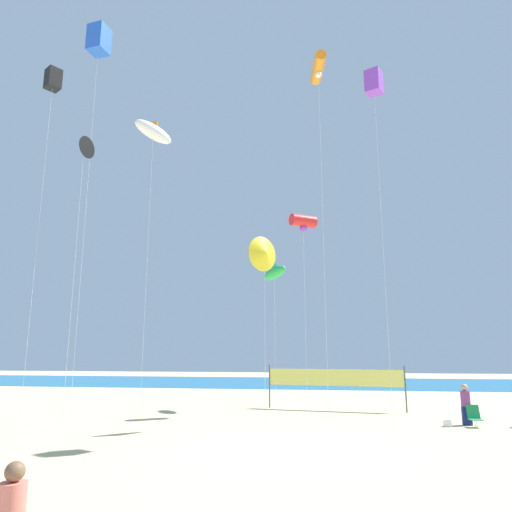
{
  "coord_description": "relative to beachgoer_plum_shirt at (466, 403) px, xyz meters",
  "views": [
    {
      "loc": [
        1.64,
        -15.99,
        3.09
      ],
      "look_at": [
        -1.99,
        7.08,
        7.92
      ],
      "focal_mm": 32.81,
      "sensor_mm": 36.0,
      "label": 1
    }
  ],
  "objects": [
    {
      "name": "ground_plane",
      "position": [
        -7.41,
        -6.52,
        -0.93
      ],
      "size": [
        120.0,
        120.0,
        0.0
      ],
      "primitive_type": "plane",
      "color": "#D1BC89"
    },
    {
      "name": "kite_white_inflatable",
      "position": [
        -15.37,
        0.9,
        14.47
      ],
      "size": [
        2.25,
        2.4,
        16.1
      ],
      "color": "silver",
      "rests_on": "ground"
    },
    {
      "name": "kite_red_tube",
      "position": [
        -7.12,
        3.69,
        9.59
      ],
      "size": [
        1.66,
        1.44,
        10.92
      ],
      "color": "silver",
      "rests_on": "ground"
    },
    {
      "name": "kite_black_box",
      "position": [
        -20.06,
        -1.83,
        16.52
      ],
      "size": [
        0.97,
        0.97,
        18.05
      ],
      "color": "silver",
      "rests_on": "ground"
    },
    {
      "name": "kite_black_delta",
      "position": [
        -16.67,
        -4.0,
        11.34
      ],
      "size": [
        0.55,
        1.08,
        12.81
      ],
      "color": "silver",
      "rests_on": "ground"
    },
    {
      "name": "beachgoer_plum_shirt",
      "position": [
        0.0,
        0.0,
        0.0
      ],
      "size": [
        0.4,
        0.4,
        1.74
      ],
      "rotation": [
        0.0,
        0.0,
        0.05
      ],
      "color": "navy",
      "rests_on": "ground"
    },
    {
      "name": "kite_green_inflatable",
      "position": [
        -9.03,
        5.48,
        6.92
      ],
      "size": [
        1.97,
        1.95,
        8.39
      ],
      "color": "silver",
      "rests_on": "ground"
    },
    {
      "name": "beach_handbag",
      "position": [
        -0.97,
        -0.61,
        -0.8
      ],
      "size": [
        0.33,
        0.16,
        0.26
      ],
      "primitive_type": "cube",
      "color": "white",
      "rests_on": "ground"
    },
    {
      "name": "kite_orange_tube",
      "position": [
        -5.94,
        -1.65,
        15.84
      ],
      "size": [
        0.84,
        2.22,
        17.09
      ],
      "color": "silver",
      "rests_on": "ground"
    },
    {
      "name": "folding_beach_chair",
      "position": [
        0.18,
        -0.46,
        -0.46
      ],
      "size": [
        0.52,
        0.65,
        0.89
      ],
      "rotation": [
        0.0,
        0.0,
        0.39
      ],
      "color": "#1E8C4C",
      "rests_on": "ground"
    },
    {
      "name": "volleyball_net",
      "position": [
        -5.62,
        4.66,
        0.7
      ],
      "size": [
        7.49,
        1.15,
        2.4
      ],
      "color": "#4C4C51",
      "rests_on": "ground"
    },
    {
      "name": "kite_blue_box",
      "position": [
        -17.46,
        -2.07,
        18.46
      ],
      "size": [
        1.07,
        1.07,
        20.15
      ],
      "color": "silver",
      "rests_on": "ground"
    },
    {
      "name": "ocean_band",
      "position": [
        -7.41,
        28.6,
        -0.92
      ],
      "size": [
        120.0,
        20.0,
        0.01
      ],
      "primitive_type": "cube",
      "color": "#1E6B99",
      "rests_on": "ground"
    },
    {
      "name": "kite_violet_box",
      "position": [
        -3.36,
        -1.9,
        14.67
      ],
      "size": [
        0.94,
        0.94,
        16.19
      ],
      "color": "silver",
      "rests_on": "ground"
    },
    {
      "name": "kite_yellow_delta",
      "position": [
        -8.64,
        -1.67,
        6.63
      ],
      "size": [
        1.32,
        1.45,
        8.39
      ],
      "color": "silver",
      "rests_on": "ground"
    }
  ]
}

